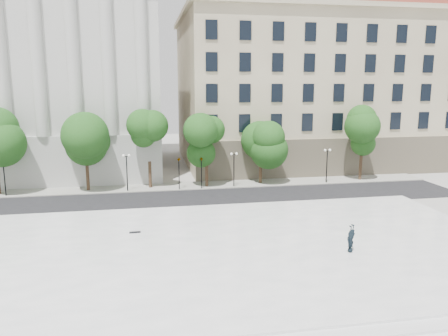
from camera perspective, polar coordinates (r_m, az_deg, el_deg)
The scene contains 12 objects.
ground at distance 28.45m, azimuth -1.55°, elevation -13.42°, with size 160.00×160.00×0.00m, color #B4B1AA.
plaza at distance 31.10m, azimuth -2.41°, elevation -10.80°, with size 44.00×22.00×0.45m, color white.
street at distance 45.35m, azimuth -5.03°, elevation -4.13°, with size 60.00×8.00×0.02m, color black.
far_sidewalk at distance 51.14m, azimuth -5.66°, elevation -2.37°, with size 60.00×4.00×0.12m, color #9E9C92.
building_west at distance 65.56m, azimuth -22.26°, elevation 11.09°, with size 31.50×27.65×25.60m.
building_east at distance 68.84m, azimuth 10.18°, elevation 10.21°, with size 36.00×26.15×23.00m.
traffic_light_west at distance 48.74m, azimuth -5.93°, elevation 1.31°, with size 0.76×1.72×4.18m.
traffic_light_east at distance 48.98m, azimuth -2.98°, elevation 1.49°, with size 0.87×1.92×4.26m.
person_lying at distance 31.41m, azimuth 16.15°, elevation -10.06°, with size 0.70×0.46×1.91m, color black.
skateboard at distance 34.68m, azimuth -11.55°, elevation -8.22°, with size 0.86×0.22×0.09m, color black.
street_trees at distance 49.74m, azimuth -8.03°, elevation 3.52°, with size 45.78×4.64×7.91m.
lamp_posts at distance 49.17m, azimuth -5.94°, elevation 0.45°, with size 36.88×0.28×4.21m.
Camera 1 is at (-3.89, -25.65, 11.68)m, focal length 35.00 mm.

